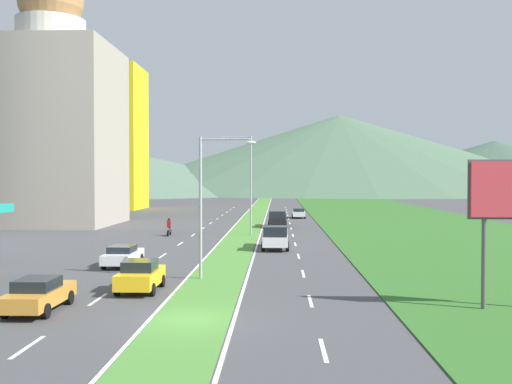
{
  "coord_description": "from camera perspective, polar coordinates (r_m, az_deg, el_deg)",
  "views": [
    {
      "loc": [
        3.54,
        -24.01,
        5.86
      ],
      "look_at": [
        0.92,
        47.71,
        4.13
      ],
      "focal_mm": 41.6,
      "sensor_mm": 36.0,
      "label": 1
    }
  ],
  "objects": [
    {
      "name": "lane_dash_right_2",
      "position": [
        20.94,
        6.49,
        -14.87
      ],
      "size": [
        0.16,
        2.8,
        0.01
      ],
      "primitive_type": "cube",
      "color": "silver",
      "rests_on": "ground_plane"
    },
    {
      "name": "midrise_colored",
      "position": [
        114.95,
        -13.96,
        5.03
      ],
      "size": [
        12.34,
        12.34,
        26.52
      ],
      "primitive_type": "cube",
      "color": "yellow",
      "rests_on": "ground_plane"
    },
    {
      "name": "lane_dash_left_7",
      "position": [
        61.05,
        -6.07,
        -4.13
      ],
      "size": [
        0.16,
        2.8,
        0.01
      ],
      "primitive_type": "cube",
      "color": "silver",
      "rests_on": "ground_plane"
    },
    {
      "name": "lane_dash_left_5",
      "position": [
        45.33,
        -8.96,
        -6.06
      ],
      "size": [
        0.16,
        2.8,
        0.01
      ],
      "primitive_type": "cube",
      "color": "silver",
      "rests_on": "ground_plane"
    },
    {
      "name": "lane_dash_left_14",
      "position": [
        116.76,
        -2.15,
        -1.5
      ],
      "size": [
        0.16,
        2.8,
        0.01
      ],
      "primitive_type": "cube",
      "color": "silver",
      "rests_on": "ground_plane"
    },
    {
      "name": "domed_building",
      "position": [
        78.56,
        -19.05,
        6.53
      ],
      "size": [
        15.53,
        15.53,
        31.87
      ],
      "color": "#9E9384",
      "rests_on": "ground_plane"
    },
    {
      "name": "lane_dash_left_11",
      "position": [
        92.82,
        -3.25,
        -2.24
      ],
      "size": [
        0.16,
        2.8,
        0.01
      ],
      "primitive_type": "cube",
      "color": "silver",
      "rests_on": "ground_plane"
    },
    {
      "name": "edge_line_median_right",
      "position": [
        84.23,
        0.87,
        -2.61
      ],
      "size": [
        0.16,
        240.0,
        0.01
      ],
      "primitive_type": "cube",
      "color": "silver",
      "rests_on": "ground_plane"
    },
    {
      "name": "lane_dash_left_8",
      "position": [
        68.96,
        -5.12,
        -3.5
      ],
      "size": [
        0.16,
        2.8,
        0.01
      ],
      "primitive_type": "cube",
      "color": "silver",
      "rests_on": "ground_plane"
    },
    {
      "name": "lane_dash_right_14",
      "position": [
        116.45,
        2.86,
        -1.51
      ],
      "size": [
        0.16,
        2.8,
        0.01
      ],
      "primitive_type": "cube",
      "color": "silver",
      "rests_on": "ground_plane"
    },
    {
      "name": "ground_plane",
      "position": [
        24.96,
        -6.27,
        -12.21
      ],
      "size": [
        600.0,
        600.0,
        0.0
      ],
      "primitive_type": "plane",
      "color": "#424244"
    },
    {
      "name": "hill_far_right",
      "position": [
        275.62,
        21.93,
        2.33
      ],
      "size": [
        147.68,
        147.68,
        21.86
      ],
      "primitive_type": "cone",
      "color": "#3D5647",
      "rests_on": "ground_plane"
    },
    {
      "name": "lane_dash_right_13",
      "position": [
        108.44,
        2.92,
        -1.72
      ],
      "size": [
        0.16,
        2.8,
        0.01
      ],
      "primitive_type": "cube",
      "color": "silver",
      "rests_on": "ground_plane"
    },
    {
      "name": "lane_dash_left_10",
      "position": [
        84.85,
        -3.76,
        -2.58
      ],
      "size": [
        0.16,
        2.8,
        0.01
      ],
      "primitive_type": "cube",
      "color": "silver",
      "rests_on": "ground_plane"
    },
    {
      "name": "grass_median",
      "position": [
        84.28,
        -0.32,
        -2.59
      ],
      "size": [
        3.2,
        240.0,
        0.06
      ],
      "primitive_type": "cube",
      "color": "#477F33",
      "rests_on": "ground_plane"
    },
    {
      "name": "lane_dash_right_9",
      "position": [
        76.43,
        3.26,
        -3.02
      ],
      "size": [
        0.16,
        2.8,
        0.01
      ],
      "primitive_type": "cube",
      "color": "silver",
      "rests_on": "ground_plane"
    },
    {
      "name": "lane_dash_right_6",
      "position": [
        52.48,
        3.8,
        -5.03
      ],
      "size": [
        0.16,
        2.8,
        0.01
      ],
      "primitive_type": "cube",
      "color": "silver",
      "rests_on": "ground_plane"
    },
    {
      "name": "lane_dash_right_7",
      "position": [
        60.45,
        3.57,
        -4.18
      ],
      "size": [
        0.16,
        2.8,
        0.01
      ],
      "primitive_type": "cube",
      "color": "silver",
      "rests_on": "ground_plane"
    },
    {
      "name": "street_lamp_near",
      "position": [
        34.08,
        -4.68,
        -0.38
      ],
      "size": [
        3.3,
        0.52,
        8.2
      ],
      "color": "#99999E",
      "rests_on": "ground_plane"
    },
    {
      "name": "lane_dash_left_2",
      "position": [
        22.6,
        -21.1,
        -13.73
      ],
      "size": [
        0.16,
        2.8,
        0.01
      ],
      "primitive_type": "cube",
      "color": "silver",
      "rests_on": "ground_plane"
    },
    {
      "name": "lane_dash_left_4",
      "position": [
        37.57,
        -11.33,
        -7.61
      ],
      "size": [
        0.16,
        2.8,
        0.01
      ],
      "primitive_type": "cube",
      "color": "silver",
      "rests_on": "ground_plane"
    },
    {
      "name": "lane_dash_right_5",
      "position": [
        44.52,
        4.11,
        -6.18
      ],
      "size": [
        0.16,
        2.8,
        0.01
      ],
      "primitive_type": "cube",
      "color": "silver",
      "rests_on": "ground_plane"
    },
    {
      "name": "lane_dash_right_4",
      "position": [
        36.59,
        4.55,
        -7.83
      ],
      "size": [
        0.16,
        2.8,
        0.01
      ],
      "primitive_type": "cube",
      "color": "silver",
      "rests_on": "ground_plane"
    },
    {
      "name": "lane_dash_right_8",
      "position": [
        68.44,
        3.4,
        -3.53
      ],
      "size": [
        0.16,
        2.8,
        0.01
      ],
      "primitive_type": "cube",
      "color": "silver",
      "rests_on": "ground_plane"
    },
    {
      "name": "lane_dash_left_6",
      "position": [
        53.16,
        -7.3,
        -4.96
      ],
      "size": [
        0.16,
        2.8,
        0.01
      ],
      "primitive_type": "cube",
      "color": "silver",
      "rests_on": "ground_plane"
    },
    {
      "name": "car_0",
      "position": [
        28.05,
        -20.18,
        -9.19
      ],
      "size": [
        1.96,
        4.54,
        1.48
      ],
      "rotation": [
        0.0,
        0.0,
        1.57
      ],
      "color": "#C6842D",
      "rests_on": "ground_plane"
    },
    {
      "name": "lane_dash_left_12",
      "position": [
        100.79,
        -2.83,
        -1.95
      ],
      "size": [
        0.16,
        2.8,
        0.01
      ],
      "primitive_type": "cube",
      "color": "silver",
      "rests_on": "ground_plane"
    },
    {
      "name": "car_4",
      "position": [
        40.49,
        -12.68,
        -5.95
      ],
      "size": [
        1.94,
        4.74,
        1.37
      ],
      "rotation": [
        0.0,
        0.0,
        1.57
      ],
      "color": "silver",
      "rests_on": "ground_plane"
    },
    {
      "name": "pickup_truck_0",
      "position": [
        48.59,
        1.87,
        -4.38
      ],
      "size": [
        2.18,
        5.4,
        2.0
      ],
      "rotation": [
        0.0,
        0.0,
        -1.57
      ],
      "color": "silver",
      "rests_on": "ground_plane"
    },
    {
      "name": "lane_dash_left_9",
      "position": [
        76.9,
        -4.37,
        -2.99
      ],
      "size": [
        0.16,
        2.8,
        0.01
      ],
      "primitive_type": "cube",
      "color": "silver",
      "rests_on": "ground_plane"
    },
    {
      "name": "lane_dash_left_3",
      "position": [
        29.95,
        -14.95,
        -9.94
      ],
      "size": [
        0.16,
        2.8,
        0.01
      ],
      "primitive_type": "cube",
      "color": "silver",
      "rests_on": "ground_plane"
    },
    {
      "name": "motorcycle_rider",
      "position": [
        60.58,
        -8.36,
        -3.48
      ],
      "size": [
        0.36,
        2.0,
        1.8
      ],
      "rotation": [
        0.0,
        0.0,
        1.57
      ],
      "color": "black",
      "rests_on": "ground_plane"
    },
    {
      "name": "lane_dash_right_3",
      "position": [
        28.71,
        5.25,
        -10.39
      ],
      "size": [
        0.16,
        2.8,
        0.01
      ],
      "primitive_type": "cube",
      "color": "silver",
      "rests_on": "ground_plane"
    },
    {
      "name": "lane_dash_right_10",
      "position": [
        84.43,
        3.15,
        -2.6
      ],
      "size": [
        0.16,
        2.8,
        0.01
      ],
      "primitive_type": "cube",
      "color": "silver",
      "rests_on": "ground_plane"
    },
    {
      "name": "street_lamp_mid",
      "position": [
        60.1,
        -0.81,
        1.32
      ],
      "size": [
        3.21,
        0.28,
        10.11
      ],
      "color": "#99999E",
      "rests_on": "ground_plane"
    },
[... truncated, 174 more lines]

